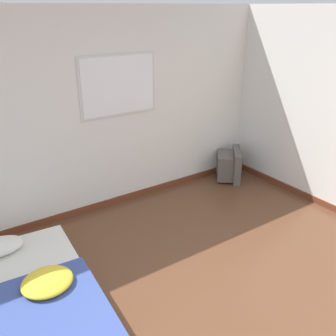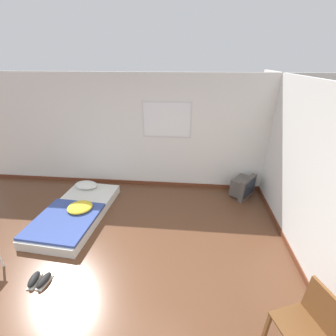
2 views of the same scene
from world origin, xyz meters
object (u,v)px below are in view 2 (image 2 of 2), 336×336
mattress_bed (76,211)px  crt_tv (243,187)px  wooden_chair (312,321)px  sneaker_pair (39,280)px

mattress_bed → crt_tv: size_ratio=3.29×
wooden_chair → sneaker_pair: size_ratio=3.06×
mattress_bed → sneaker_pair: mattress_bed is taller
mattress_bed → crt_tv: crt_tv is taller
mattress_bed → sneaker_pair: size_ratio=7.12×
sneaker_pair → crt_tv: bearing=37.9°
crt_tv → sneaker_pair: size_ratio=2.16×
crt_tv → sneaker_pair: bearing=-142.1°
mattress_bed → crt_tv: (3.43, 1.09, 0.11)m
sneaker_pair → mattress_bed: bearing=95.9°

